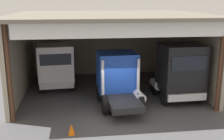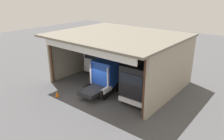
% 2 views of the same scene
% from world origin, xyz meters
% --- Properties ---
extents(ground_plane, '(80.00, 80.00, 0.00)m').
position_xyz_m(ground_plane, '(0.00, 0.00, 0.00)').
color(ground_plane, '#4C4C4F').
rests_on(ground_plane, ground).
extents(workshop_shed, '(12.74, 11.02, 5.52)m').
position_xyz_m(workshop_shed, '(0.00, 5.58, 3.79)').
color(workshop_shed, '#9E937F').
rests_on(workshop_shed, ground).
extents(truck_white_left_bay, '(2.85, 4.94, 3.35)m').
position_xyz_m(truck_white_left_bay, '(-3.85, 5.64, 1.74)').
color(truck_white_left_bay, white).
rests_on(truck_white_left_bay, ground).
extents(truck_blue_right_bay, '(2.69, 4.73, 3.24)m').
position_xyz_m(truck_blue_right_bay, '(0.20, 2.04, 1.70)').
color(truck_blue_right_bay, '#1E47B7').
rests_on(truck_blue_right_bay, ground).
extents(truck_black_center_left_bay, '(2.80, 4.41, 3.74)m').
position_xyz_m(truck_black_center_left_bay, '(4.15, 2.09, 1.97)').
color(truck_black_center_left_bay, black).
rests_on(truck_black_center_left_bay, ground).
extents(oil_drum, '(0.58, 0.58, 0.94)m').
position_xyz_m(oil_drum, '(2.25, 8.94, 0.47)').
color(oil_drum, '#194CB2').
rests_on(oil_drum, ground).
extents(tool_cart, '(0.90, 0.60, 1.00)m').
position_xyz_m(tool_cart, '(2.24, 7.85, 0.50)').
color(tool_cart, red).
rests_on(tool_cart, ground).
extents(traffic_cone, '(0.36, 0.36, 0.56)m').
position_xyz_m(traffic_cone, '(-2.66, -1.80, 0.28)').
color(traffic_cone, orange).
rests_on(traffic_cone, ground).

